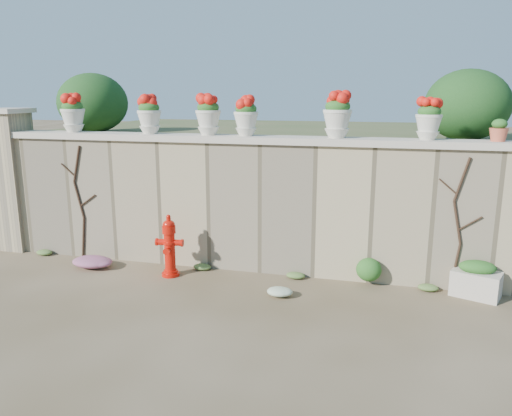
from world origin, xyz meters
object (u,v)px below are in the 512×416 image
(planter_box, at_px, (476,280))
(fire_hydrant, at_px, (170,246))
(urn_pot_0, at_px, (73,114))
(terracotta_pot, at_px, (499,131))

(planter_box, bearing_deg, fire_hydrant, -155.34)
(fire_hydrant, bearing_deg, urn_pot_0, 154.47)
(fire_hydrant, height_order, planter_box, fire_hydrant)
(fire_hydrant, height_order, urn_pot_0, urn_pot_0)
(planter_box, xyz_separation_m, urn_pot_0, (-6.33, 0.34, 2.16))
(planter_box, relative_size, terracotta_pot, 2.45)
(terracotta_pot, bearing_deg, urn_pot_0, -180.00)
(urn_pot_0, bearing_deg, fire_hydrant, -18.75)
(fire_hydrant, relative_size, planter_box, 1.35)
(planter_box, relative_size, urn_pot_0, 1.16)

